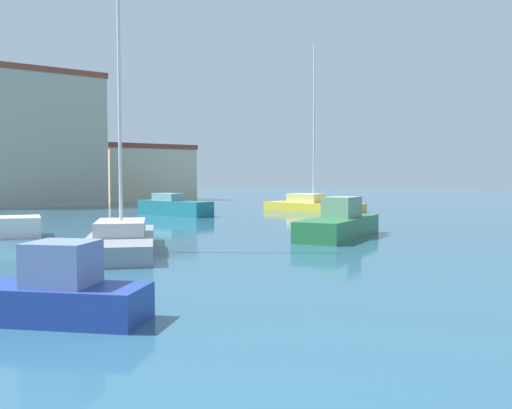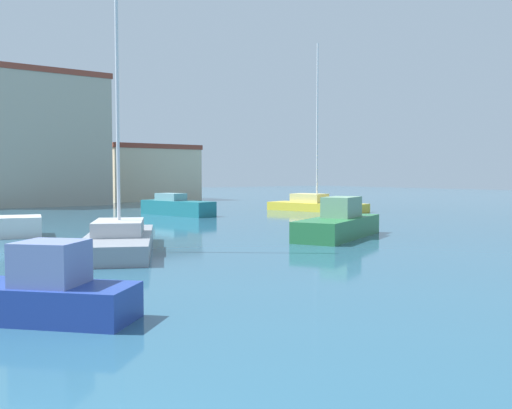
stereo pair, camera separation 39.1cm
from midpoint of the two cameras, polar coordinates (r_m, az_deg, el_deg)
water at (r=28.86m, az=-3.24°, el=-2.50°), size 160.00×160.00×0.00m
motorboat_blue_inner_mooring at (r=11.69m, az=-20.81°, el=-8.40°), size 3.86×3.98×1.53m
motorboat_teal_behind_lamppost at (r=38.94m, az=-7.76°, el=-0.22°), size 2.96×6.17×1.50m
sailboat_yellow_mid_harbor at (r=43.31m, az=6.28°, el=0.03°), size 4.31×8.16×12.68m
motorboat_green_near_pier at (r=25.24m, az=8.83°, el=-1.96°), size 6.36×4.42×1.80m
sailboat_grey_distant_north at (r=20.91m, az=-13.18°, el=-3.38°), size 5.38×7.71×10.60m
yacht_club at (r=53.76m, az=-20.93°, el=6.25°), size 11.65×5.50×11.92m
waterfront_apartments at (r=62.05m, az=-10.78°, el=3.19°), size 10.05×6.53×5.97m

